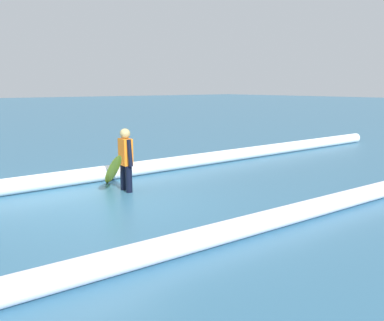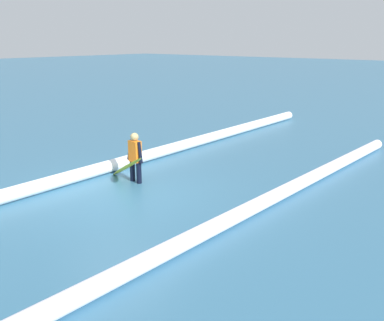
{
  "view_description": "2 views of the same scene",
  "coord_description": "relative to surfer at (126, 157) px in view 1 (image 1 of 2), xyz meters",
  "views": [
    {
      "loc": [
        3.59,
        7.63,
        2.25
      ],
      "look_at": [
        -1.29,
        1.57,
        0.89
      ],
      "focal_mm": 40.27,
      "sensor_mm": 36.0,
      "label": 1
    },
    {
      "loc": [
        6.68,
        7.95,
        3.73
      ],
      "look_at": [
        -1.08,
        1.57,
        0.92
      ],
      "focal_mm": 40.69,
      "sensor_mm": 36.0,
      "label": 2
    }
  ],
  "objects": [
    {
      "name": "surfer",
      "position": [
        0.0,
        0.0,
        0.0
      ],
      "size": [
        0.23,
        0.62,
        1.36
      ],
      "rotation": [
        0.0,
        0.0,
        4.61
      ],
      "color": "black",
      "rests_on": "ground_plane"
    },
    {
      "name": "surfboard",
      "position": [
        0.3,
        -0.03,
        -0.27
      ],
      "size": [
        0.93,
        1.98,
        1.0
      ],
      "color": "yellow",
      "rests_on": "ground_plane"
    },
    {
      "name": "ground_plane",
      "position": [
        0.98,
        0.32,
        -0.75
      ],
      "size": [
        153.54,
        153.54,
        0.0
      ],
      "primitive_type": "plane",
      "color": "#326685"
    },
    {
      "name": "wave_crest_foreground",
      "position": [
        0.63,
        -1.24,
        -0.57
      ],
      "size": [
        23.99,
        0.53,
        0.36
      ],
      "primitive_type": "cylinder",
      "rotation": [
        0.0,
        1.57,
        0.01
      ],
      "color": "white",
      "rests_on": "ground_plane"
    },
    {
      "name": "wave_crest_midground",
      "position": [
        2.69,
        3.55,
        -0.59
      ],
      "size": [
        21.3,
        0.93,
        0.32
      ],
      "primitive_type": "cylinder",
      "rotation": [
        0.0,
        1.57,
        -0.03
      ],
      "color": "white",
      "rests_on": "ground_plane"
    }
  ]
}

